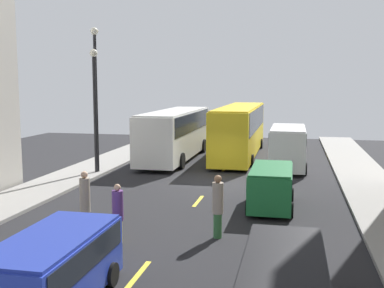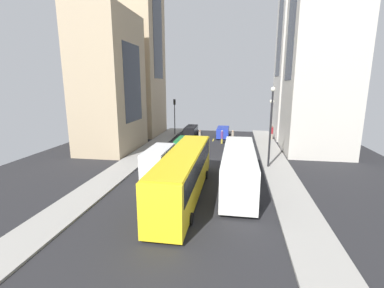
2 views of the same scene
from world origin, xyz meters
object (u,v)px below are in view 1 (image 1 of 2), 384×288
city_bus_white (176,130)px  car_blue_2 (53,264)px  pedestrian_walking_far (85,200)px  pedestrian_crossing_near (118,212)px  streetcar_yellow (240,127)px  car_green_1 (271,184)px  pedestrian_crossing_mid (218,205)px  delivery_van_white (288,145)px

city_bus_white → car_blue_2: 21.93m
pedestrian_walking_far → city_bus_white: bearing=-139.0°
car_blue_2 → pedestrian_walking_far: bearing=107.2°
pedestrian_crossing_near → pedestrian_walking_far: bearing=-131.9°
streetcar_yellow → car_green_1: size_ratio=3.38×
streetcar_yellow → pedestrian_crossing_mid: size_ratio=6.34×
city_bus_white → pedestrian_crossing_mid: bearing=-71.1°
city_bus_white → car_blue_2: city_bus_white is taller
car_blue_2 → car_green_1: bearing=65.4°
city_bus_white → pedestrian_walking_far: city_bus_white is taller
delivery_van_white → pedestrian_crossing_near: (-5.23, -15.01, -0.47)m
city_bus_white → car_blue_2: (2.48, -21.77, -1.00)m
city_bus_white → pedestrian_walking_far: (0.81, -16.37, -0.86)m
city_bus_white → pedestrian_walking_far: size_ratio=5.29×
car_green_1 → pedestrian_crossing_near: pedestrian_crossing_near is taller
delivery_van_white → pedestrian_crossing_mid: (-2.12, -13.78, -0.36)m
delivery_van_white → pedestrian_crossing_mid: 13.95m
streetcar_yellow → delivery_van_white: (3.44, -4.77, -0.61)m
streetcar_yellow → pedestrian_crossing_mid: 18.62m
car_blue_2 → pedestrian_crossing_near: size_ratio=2.12×
delivery_van_white → pedestrian_walking_far: delivery_van_white is taller
city_bus_white → car_green_1: bearing=-58.9°
delivery_van_white → car_blue_2: size_ratio=1.31×
car_blue_2 → pedestrian_crossing_mid: size_ratio=1.94×
city_bus_white → streetcar_yellow: bearing=31.0°
city_bus_white → pedestrian_crossing_near: 17.47m
city_bus_white → delivery_van_white: 7.95m
streetcar_yellow → car_blue_2: streetcar_yellow is taller
city_bus_white → pedestrian_crossing_near: city_bus_white is taller
streetcar_yellow → pedestrian_walking_far: (-3.35, -18.87, -0.98)m
car_green_1 → pedestrian_walking_far: bearing=-143.4°
pedestrian_crossing_mid → pedestrian_crossing_near: bearing=27.6°
pedestrian_crossing_near → pedestrian_walking_far: (-1.57, 0.91, 0.10)m
pedestrian_crossing_mid → delivery_van_white: bearing=-92.8°
pedestrian_crossing_near → streetcar_yellow: bearing=163.1°
delivery_van_white → pedestrian_walking_far: 15.66m
streetcar_yellow → car_blue_2: size_ratio=3.26×
car_blue_2 → pedestrian_crossing_mid: (3.00, 5.72, 0.15)m
streetcar_yellow → pedestrian_crossing_mid: bearing=-85.9°
pedestrian_crossing_near → pedestrian_walking_far: 1.81m
car_green_1 → delivery_van_white: bearing=86.7°
city_bus_white → delivery_van_white: (7.61, -2.27, -0.49)m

